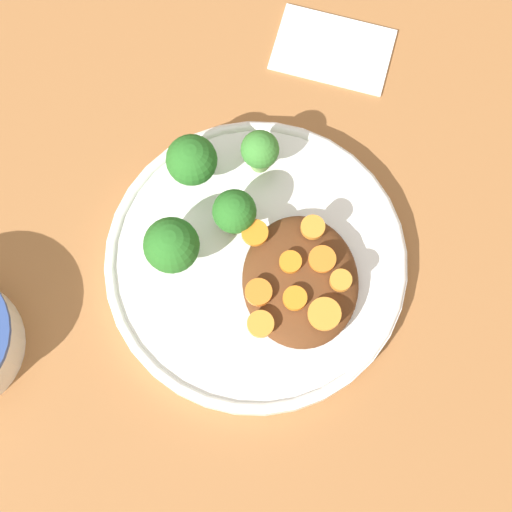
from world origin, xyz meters
The scene contains 17 objects.
ground_plane centered at (0.00, 0.00, 0.00)m, with size 4.00×4.00×0.00m, color #9E6638.
plate centered at (0.00, 0.00, 0.01)m, with size 0.27×0.27×0.02m.
stew_mound centered at (0.04, -0.02, 0.03)m, with size 0.10×0.12×0.03m, color #5B3319.
broccoli_floret_0 centered at (-0.05, 0.08, 0.05)m, with size 0.05×0.05×0.06m.
broccoli_floret_1 centered at (-0.07, 0.01, 0.05)m, with size 0.05×0.05×0.06m.
broccoli_floret_2 centered at (-0.02, 0.03, 0.05)m, with size 0.04×0.04×0.05m.
broccoli_floret_3 centered at (0.01, 0.09, 0.05)m, with size 0.03×0.03×0.05m.
carrot_slice_0 centered at (0.07, -0.03, 0.05)m, with size 0.02×0.02×0.01m, color orange.
carrot_slice_1 centered at (0.06, -0.01, 0.05)m, with size 0.02×0.02×0.00m, color orange.
carrot_slice_2 centered at (0.03, -0.01, 0.05)m, with size 0.02×0.02×0.01m, color orange.
carrot_slice_3 centered at (0.00, -0.06, 0.05)m, with size 0.02×0.02×0.01m, color orange.
carrot_slice_4 centered at (0.03, -0.04, 0.05)m, with size 0.02×0.02×0.01m, color orange.
carrot_slice_5 centered at (0.05, -0.06, 0.05)m, with size 0.03×0.03×0.00m, color orange.
carrot_slice_6 centered at (0.00, 0.02, 0.05)m, with size 0.02×0.02×0.00m, color orange.
carrot_slice_7 centered at (0.05, 0.02, 0.05)m, with size 0.02×0.02×0.01m, color orange.
carrot_slice_8 centered at (0.00, -0.04, 0.05)m, with size 0.02×0.02×0.01m, color orange.
napkin centered at (0.09, 0.21, 0.00)m, with size 0.13×0.10×0.01m.
Camera 1 is at (-0.01, -0.20, 0.74)m, focal length 60.00 mm.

